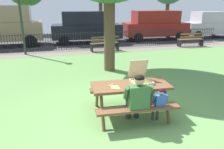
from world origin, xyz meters
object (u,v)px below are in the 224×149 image
Objects in this scene: parked_car_left at (2,25)px; parked_car_far_right at (208,24)px; picnic_table_foreground at (131,91)px; parked_car_right at (155,25)px; pizza_slice_on_table at (114,86)px; parked_car_center at (87,26)px; park_bench_right at (191,40)px; lamp_post_walkway at (19,2)px; pizza_box_open at (140,78)px; adult_at_table at (137,98)px; park_bench_center at (105,44)px; child_at_table at (159,102)px.

parked_car_left is 14.71m from parked_car_far_right.
parked_car_right is at bearing 61.90° from picnic_table_foreground.
pizza_slice_on_table is 10.51m from parked_car_center.
picnic_table_foreground is 1.17× the size of park_bench_right.
parked_car_far_right is (10.04, 10.42, 0.41)m from picnic_table_foreground.
lamp_post_walkway reaches higher than pizza_slice_on_table.
parked_car_far_right reaches higher than pizza_box_open.
pizza_box_open is at bearing -117.13° from parked_car_right.
parked_car_left is (-4.65, 10.92, 0.65)m from adult_at_table.
pizza_slice_on_table is 7.57m from park_bench_center.
adult_at_table is at bearing -68.66° from lamp_post_walkway.
park_bench_right is 10.01m from lamp_post_walkway.
parked_car_right is at bearing 108.50° from park_bench_right.
parked_car_right reaches higher than child_at_table.
pizza_box_open is 0.14× the size of parked_car_far_right.
parked_car_center is 5.03m from parked_car_right.
pizza_box_open reaches higher than picnic_table_foreground.
adult_at_table is 0.25× the size of parked_car_right.
pizza_box_open is at bearing 21.31° from picnic_table_foreground.
lamp_post_walkway reaches higher than park_bench_center.
pizza_slice_on_table is at bearing 130.40° from adult_at_table.
parked_car_left is 5.21m from parked_car_center.
picnic_table_foreground is 7.45m from park_bench_center.
parked_car_right is at bearing 18.12° from lamp_post_walkway.
adult_at_table is 7.95m from park_bench_center.
picnic_table_foreground is 2.24× the size of child_at_table.
park_bench_right is at bearing -138.62° from parked_car_far_right.
park_bench_right is at bearing 49.99° from adult_at_table.
picnic_table_foreground is at bearing 6.03° from pizza_slice_on_table.
park_bench_center and park_bench_right have the same top height.
park_bench_right is (7.00, 7.41, -0.36)m from pizza_slice_on_table.
adult_at_table is 0.25× the size of parked_car_left.
pizza_box_open is 0.34× the size of park_bench_center.
pizza_box_open is 10.31m from parked_car_center.
park_bench_center is 0.42× the size of parked_car_far_right.
parked_car_far_right is (3.46, 3.05, 0.59)m from park_bench_right.
lamp_post_walkway is (-9.76, 0.19, 2.22)m from park_bench_right.
park_bench_right is (6.61, 7.87, -0.24)m from adult_at_table.
park_bench_center is (0.79, 7.26, -0.45)m from pizza_box_open.
parked_car_right is at bearing 34.12° from park_bench_center.
pizza_slice_on_table is (-0.42, -0.04, 0.18)m from picnic_table_foreground.
child_at_table is (0.46, -0.56, -0.09)m from picnic_table_foreground.
parked_car_far_right is (10.06, 10.92, 0.35)m from adult_at_table.
pizza_slice_on_table is at bearing -134.98° from parked_car_far_right.
park_bench_center is at bearing 82.08° from adult_at_table.
picnic_table_foreground is 11.44m from parked_car_left.
lamp_post_walkway reaches higher than picnic_table_foreground.
pizza_box_open reaches higher than child_at_table.
picnic_table_foreground is 0.50m from adult_at_table.
lamp_post_walkway is at bearing 177.49° from park_bench_center.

